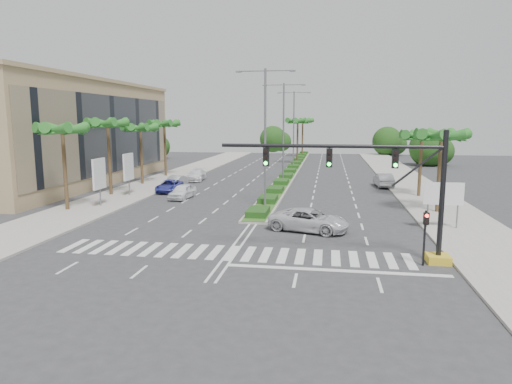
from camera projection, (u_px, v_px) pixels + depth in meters
ground at (232, 253)px, 26.67m from camera, size 160.00×160.00×0.00m
footpath_right at (430, 200)px, 43.79m from camera, size 6.00×120.00×0.15m
footpath_left at (132, 192)px, 48.53m from camera, size 6.00×120.00×0.15m
median at (293, 169)px, 70.53m from camera, size 2.20×75.00×0.20m
median_grass at (293, 169)px, 70.51m from camera, size 1.80×75.00×0.04m
building at (66, 134)px, 55.13m from camera, size 12.00×36.00×12.00m
signal_gantry at (399, 199)px, 24.68m from camera, size 12.60×1.20×7.20m
pedestrian_signal at (425, 229)px, 24.04m from camera, size 0.28×0.36×3.00m
direction_sign at (444, 196)px, 31.97m from camera, size 2.70×0.11×3.40m
billboard_near at (99, 174)px, 40.16m from camera, size 0.18×2.10×4.35m
billboard_far at (128, 167)px, 46.01m from camera, size 0.18×2.10×4.35m
palm_left_near at (62, 132)px, 37.94m from camera, size 4.57×4.68×7.55m
palm_left_mid at (108, 126)px, 45.68m from camera, size 4.57×4.68×7.95m
palm_left_far at (140, 130)px, 53.57m from camera, size 4.57×4.68×7.35m
palm_left_end at (164, 126)px, 61.31m from camera, size 4.57×4.68×7.75m
palm_right_near at (441, 138)px, 37.08m from camera, size 4.57×4.68×7.05m
palm_right_far at (422, 138)px, 44.93m from camera, size 4.57×4.68×6.75m
palm_median_a at (298, 123)px, 79.17m from camera, size 4.57×4.68×8.05m
palm_median_b at (303, 122)px, 93.80m from camera, size 4.57×4.68×8.05m
streetlight_near at (265, 130)px, 39.25m from camera, size 5.10×0.25×12.00m
streetlight_mid at (284, 127)px, 54.85m from camera, size 5.10×0.25×12.00m
streetlight_far at (294, 125)px, 70.45m from camera, size 5.10×0.25×12.00m
car_parked_a at (182, 191)px, 44.91m from camera, size 2.03×4.33×1.43m
car_parked_b at (175, 182)px, 52.11m from camera, size 1.89×4.23×1.35m
car_parked_c at (169, 186)px, 49.04m from camera, size 2.41×4.76×1.29m
car_parked_d at (196, 175)px, 58.20m from camera, size 2.33×4.99×1.41m
car_crossing at (309, 220)px, 31.88m from camera, size 6.08×4.05×1.55m
car_right at (384, 180)px, 52.69m from camera, size 2.03×4.91×1.58m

